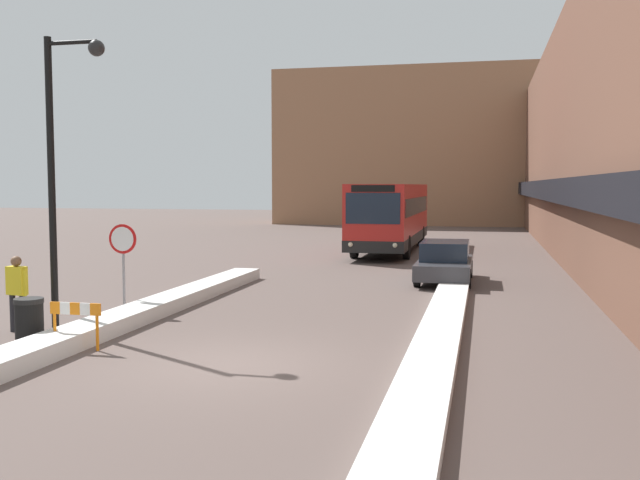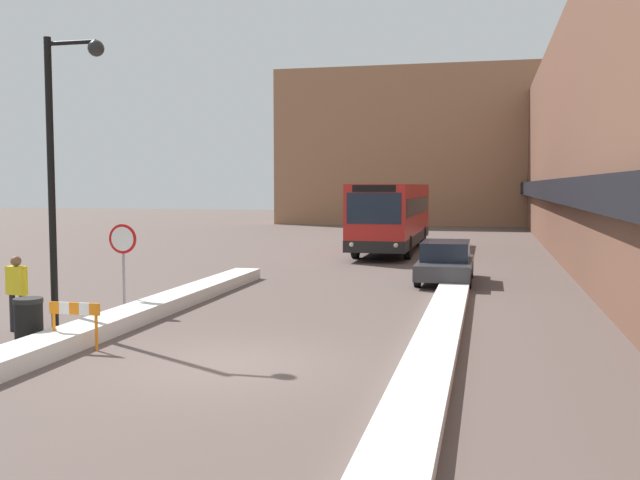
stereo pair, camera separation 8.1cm
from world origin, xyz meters
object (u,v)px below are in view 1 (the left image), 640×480
object	(u,v)px
stop_sign	(123,248)
parked_car_front	(445,262)
street_lamp	(62,150)
pedestrian	(17,287)
construction_barricade	(76,316)
city_bus	(391,215)
trash_bin	(29,321)

from	to	relation	value
stop_sign	parked_car_front	bearing A→B (deg)	44.31
street_lamp	pedestrian	xyz separation A→B (m)	(-0.76, -0.67, -3.02)
parked_car_front	construction_barricade	distance (m)	13.44
street_lamp	parked_car_front	bearing A→B (deg)	50.93
city_bus	street_lamp	distance (m)	21.27
city_bus	trash_bin	xyz separation A→B (m)	(-4.53, -22.28, -1.31)
city_bus	parked_car_front	bearing A→B (deg)	-73.37
city_bus	pedestrian	bearing A→B (deg)	-104.59
pedestrian	parked_car_front	bearing A→B (deg)	60.77
parked_car_front	street_lamp	xyz separation A→B (m)	(-7.99, -9.84, 3.35)
street_lamp	pedestrian	world-z (taller)	street_lamp
stop_sign	pedestrian	xyz separation A→B (m)	(-0.99, -2.93, -0.62)
pedestrian	construction_barricade	world-z (taller)	pedestrian
street_lamp	pedestrian	size ratio (longest dim) A/B	3.86
city_bus	construction_barricade	world-z (taller)	city_bus
street_lamp	construction_barricade	bearing A→B (deg)	-52.93
parked_car_front	trash_bin	xyz separation A→B (m)	(-7.75, -11.52, -0.21)
construction_barricade	parked_car_front	bearing A→B (deg)	60.83
city_bus	trash_bin	world-z (taller)	city_bus
pedestrian	street_lamp	bearing A→B (deg)	51.94
trash_bin	parked_car_front	bearing A→B (deg)	56.07
stop_sign	street_lamp	size ratio (longest dim) A/B	0.34
street_lamp	pedestrian	distance (m)	3.19
pedestrian	trash_bin	bearing A→B (deg)	-34.60
parked_car_front	stop_sign	bearing A→B (deg)	-135.69
city_bus	parked_car_front	world-z (taller)	city_bus
parked_car_front	trash_bin	distance (m)	13.88
stop_sign	trash_bin	bearing A→B (deg)	-89.81
parked_car_front	pedestrian	size ratio (longest dim) A/B	2.55
city_bus	street_lamp	xyz separation A→B (m)	(-4.77, -20.60, 2.25)
street_lamp	trash_bin	distance (m)	3.95
street_lamp	construction_barricade	world-z (taller)	street_lamp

